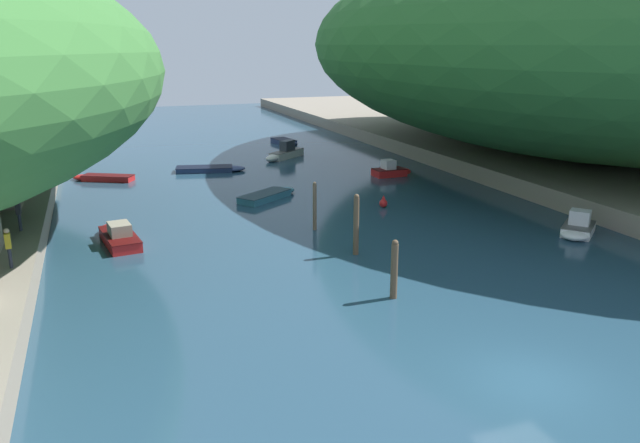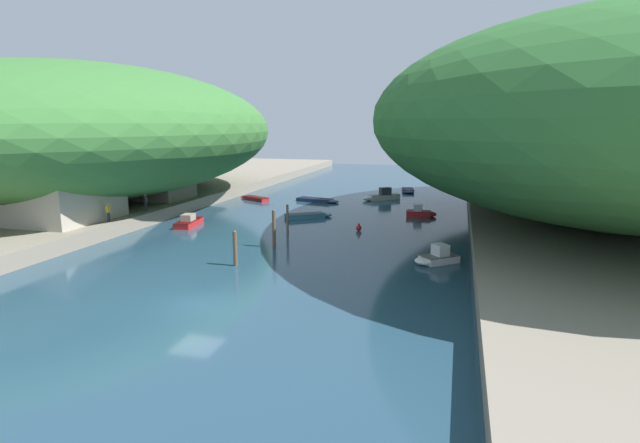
# 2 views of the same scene
# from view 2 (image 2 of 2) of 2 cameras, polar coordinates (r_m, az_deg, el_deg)

# --- Properties ---
(water_surface) EXTENTS (130.00, 130.00, 0.00)m
(water_surface) POSITION_cam_2_polar(r_m,az_deg,el_deg) (56.00, 1.18, 1.10)
(water_surface) COLOR #234256
(water_surface) RESTS_ON ground
(left_bank) EXTENTS (22.00, 120.00, 1.25)m
(left_bank) POSITION_cam_2_polar(r_m,az_deg,el_deg) (67.17, -20.83, 2.61)
(left_bank) COLOR gray
(left_bank) RESTS_ON ground
(right_bank) EXTENTS (22.00, 120.00, 1.25)m
(right_bank) POSITION_cam_2_polar(r_m,az_deg,el_deg) (55.54, 28.11, 0.33)
(right_bank) COLOR gray
(right_bank) RESTS_ON ground
(hillside_left) EXTENTS (38.19, 53.47, 15.04)m
(hillside_left) POSITION_cam_2_polar(r_m,az_deg,el_deg) (63.32, -24.85, 9.24)
(hillside_left) COLOR #387033
(hillside_left) RESTS_ON left_bank
(hillside_right) EXTENTS (43.25, 60.55, 17.67)m
(hillside_right) POSITION_cam_2_polar(r_m,az_deg,el_deg) (53.46, 30.59, 9.95)
(hillside_right) COLOR #2D662D
(hillside_right) RESTS_ON right_bank
(waterfront_building) EXTENTS (8.83, 9.11, 7.45)m
(waterfront_building) POSITION_cam_2_polar(r_m,az_deg,el_deg) (49.96, -27.95, 4.47)
(waterfront_building) COLOR #B2A899
(waterfront_building) RESTS_ON left_bank
(boathouse_shed) EXTENTS (5.51, 6.65, 5.14)m
(boathouse_shed) POSITION_cam_2_polar(r_m,az_deg,el_deg) (59.85, -17.53, 5.02)
(boathouse_shed) COLOR gray
(boathouse_shed) RESTS_ON left_bank
(boat_yellow_tender) EXTENTS (3.23, 1.60, 1.30)m
(boat_yellow_tender) POSITION_cam_2_polar(r_m,az_deg,el_deg) (54.36, 11.53, 0.99)
(boat_yellow_tender) COLOR red
(boat_yellow_tender) RESTS_ON water_surface
(boat_mid_channel) EXTENTS (4.77, 4.22, 1.60)m
(boat_mid_channel) POSITION_cam_2_polar(r_m,az_deg,el_deg) (65.14, 6.97, 2.89)
(boat_mid_channel) COLOR silver
(boat_mid_channel) RESTS_ON water_surface
(boat_far_right_bank) EXTENTS (4.97, 4.24, 0.47)m
(boat_far_right_bank) POSITION_cam_2_polar(r_m,az_deg,el_deg) (52.57, -1.09, 0.68)
(boat_far_right_bank) COLOR teal
(boat_far_right_bank) RESTS_ON water_surface
(boat_near_quay) EXTENTS (4.83, 3.34, 0.45)m
(boat_near_quay) POSITION_cam_2_polar(r_m,az_deg,el_deg) (65.40, -7.66, 2.67)
(boat_near_quay) COLOR red
(boat_near_quay) RESTS_ON water_surface
(boat_cabin_cruiser) EXTENTS (5.90, 2.91, 0.41)m
(boat_cabin_cruiser) POSITION_cam_2_polar(r_m,az_deg,el_deg) (63.13, -0.05, 2.45)
(boat_cabin_cruiser) COLOR navy
(boat_cabin_cruiser) RESTS_ON water_surface
(boat_far_upstream) EXTENTS (2.17, 5.20, 1.18)m
(boat_far_upstream) POSITION_cam_2_polar(r_m,az_deg,el_deg) (50.51, -14.55, 0.05)
(boat_far_upstream) COLOR red
(boat_far_upstream) RESTS_ON water_surface
(boat_navy_launch) EXTENTS (2.20, 4.23, 0.48)m
(boat_navy_launch) POSITION_cam_2_polar(r_m,az_deg,el_deg) (72.85, 10.03, 3.48)
(boat_navy_launch) COLOR navy
(boat_navy_launch) RESTS_ON water_surface
(boat_small_dinghy) EXTENTS (3.44, 3.23, 1.34)m
(boat_small_dinghy) POSITION_cam_2_polar(r_m,az_deg,el_deg) (36.61, 13.08, -4.04)
(boat_small_dinghy) COLOR white
(boat_small_dinghy) RESTS_ON water_surface
(mooring_post_nearest) EXTENTS (0.29, 0.29, 2.54)m
(mooring_post_nearest) POSITION_cam_2_polar(r_m,az_deg,el_deg) (35.28, -9.67, -3.01)
(mooring_post_nearest) COLOR brown
(mooring_post_nearest) RESTS_ON water_surface
(mooring_post_second) EXTENTS (0.28, 0.28, 3.10)m
(mooring_post_second) POSITION_cam_2_polar(r_m,az_deg,el_deg) (40.03, -5.29, -0.78)
(mooring_post_second) COLOR brown
(mooring_post_second) RESTS_ON water_surface
(mooring_post_middle) EXTENTS (0.22, 0.22, 2.78)m
(mooring_post_middle) POSITION_cam_2_polar(r_m,az_deg,el_deg) (44.57, -3.74, 0.27)
(mooring_post_middle) COLOR brown
(mooring_post_middle) RESTS_ON water_surface
(channel_buoy_near) EXTENTS (0.53, 0.53, 0.80)m
(channel_buoy_near) POSITION_cam_2_polar(r_m,az_deg,el_deg) (46.35, 4.45, -0.68)
(channel_buoy_near) COLOR red
(channel_buoy_near) RESTS_ON water_surface
(person_on_quay) EXTENTS (0.24, 0.39, 1.69)m
(person_on_quay) POSITION_cam_2_polar(r_m,az_deg,el_deg) (47.60, -23.06, 1.11)
(person_on_quay) COLOR #282D3D
(person_on_quay) RESTS_ON left_bank
(person_by_boathouse) EXTENTS (0.23, 0.39, 1.69)m
(person_by_boathouse) POSITION_cam_2_polar(r_m,az_deg,el_deg) (52.13, -19.31, 2.19)
(person_by_boathouse) COLOR #282D3D
(person_by_boathouse) RESTS_ON left_bank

